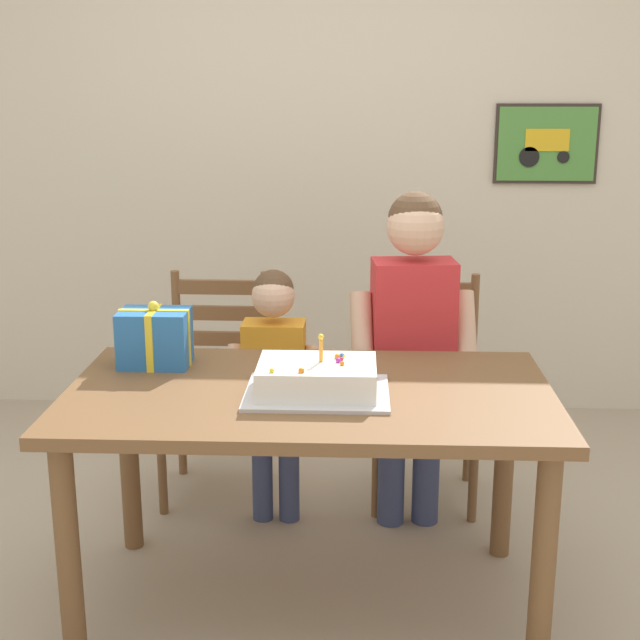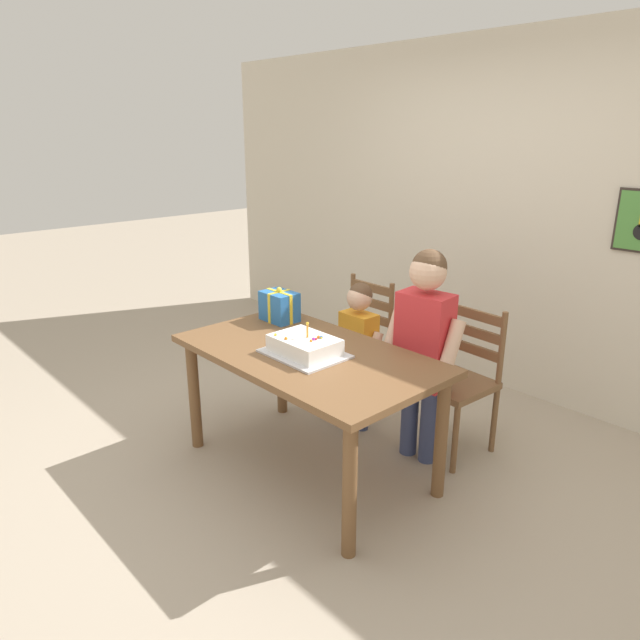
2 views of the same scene
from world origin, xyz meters
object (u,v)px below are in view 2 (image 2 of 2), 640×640
at_px(gift_box_red_large, 279,306).
at_px(birthday_cake, 305,346).
at_px(chair_right, 458,379).
at_px(child_younger, 358,342).
at_px(child_older, 424,336).
at_px(dining_table, 308,368).
at_px(chair_left, 356,343).

bearing_deg(gift_box_red_large, birthday_cake, -26.12).
bearing_deg(gift_box_red_large, chair_right, 32.46).
bearing_deg(child_younger, child_older, -0.07).
distance_m(chair_right, child_older, 0.42).
bearing_deg(chair_right, birthday_cake, -114.61).
bearing_deg(chair_right, dining_table, -117.24).
relative_size(birthday_cake, gift_box_red_large, 1.85).
relative_size(gift_box_red_large, child_younger, 0.24).
distance_m(birthday_cake, chair_left, 1.06).
bearing_deg(birthday_cake, chair_right, 65.39).
bearing_deg(birthday_cake, dining_table, 119.22).
xyz_separation_m(dining_table, child_older, (0.36, 0.58, 0.14)).
relative_size(chair_right, child_younger, 0.91).
height_order(gift_box_red_large, chair_left, gift_box_red_large).
xyz_separation_m(dining_table, child_younger, (-0.17, 0.58, -0.04)).
distance_m(dining_table, chair_left, 0.97).
height_order(birthday_cake, chair_left, birthday_cake).
bearing_deg(dining_table, birthday_cake, -60.78).
relative_size(birthday_cake, child_younger, 0.44).
xyz_separation_m(chair_left, chair_right, (0.87, -0.00, 0.00)).
xyz_separation_m(chair_right, child_older, (-0.08, -0.26, 0.33)).
bearing_deg(birthday_cake, child_older, 62.46).
distance_m(chair_right, child_younger, 0.67).
bearing_deg(chair_left, child_younger, -44.50).
bearing_deg(chair_right, chair_left, 179.99).
xyz_separation_m(chair_left, child_older, (0.79, -0.26, 0.33)).
relative_size(chair_left, child_older, 0.71).
xyz_separation_m(dining_table, chair_right, (0.43, 0.84, -0.19)).
relative_size(chair_left, chair_right, 1.00).
height_order(chair_left, child_older, child_older).
height_order(gift_box_red_large, chair_right, gift_box_red_large).
xyz_separation_m(chair_right, child_younger, (-0.60, -0.26, 0.15)).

